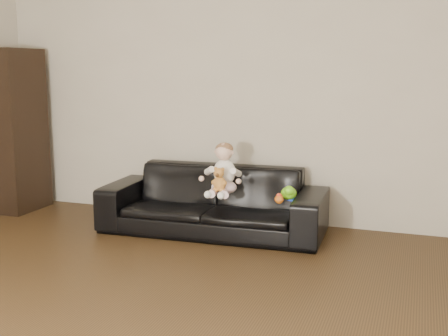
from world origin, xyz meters
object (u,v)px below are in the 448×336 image
at_px(toy_green, 289,193).
at_px(baby, 224,172).
at_px(toy_blue_disc, 293,199).
at_px(cabinet, 15,131).
at_px(toy_rattle, 279,199).
at_px(teddy_bear, 219,180).
at_px(sofa, 213,200).

bearing_deg(toy_green, baby, 178.69).
height_order(toy_green, toy_blue_disc, toy_green).
relative_size(toy_green, toy_blue_disc, 1.39).
bearing_deg(baby, cabinet, 157.00).
bearing_deg(toy_blue_disc, toy_rattle, -115.34).
xyz_separation_m(teddy_bear, toy_green, (0.55, 0.12, -0.10)).
relative_size(teddy_bear, toy_green, 1.30).
relative_size(teddy_bear, toy_rattle, 2.76).
height_order(sofa, cabinet, cabinet).
bearing_deg(toy_rattle, toy_green, 75.66).
height_order(sofa, teddy_bear, teddy_bear).
bearing_deg(toy_blue_disc, teddy_bear, -168.14).
bearing_deg(sofa, toy_rattle, -25.01).
xyz_separation_m(baby, toy_rattle, (0.52, -0.17, -0.16)).
bearing_deg(teddy_bear, sofa, 106.04).
distance_m(sofa, toy_rattle, 0.72).
height_order(teddy_bear, toy_blue_disc, teddy_bear).
height_order(cabinet, baby, cabinet).
relative_size(baby, toy_green, 2.84).
distance_m(toy_green, toy_blue_disc, 0.06).
distance_m(baby, teddy_bear, 0.14).
xyz_separation_m(cabinet, toy_green, (2.81, -0.22, -0.38)).
bearing_deg(toy_blue_disc, toy_green, -174.23).
distance_m(baby, toy_rattle, 0.57).
height_order(cabinet, toy_blue_disc, cabinet).
bearing_deg(toy_blue_disc, cabinet, 175.73).
distance_m(sofa, toy_blue_disc, 0.74).
relative_size(sofa, toy_green, 12.57).
bearing_deg(toy_rattle, sofa, 157.35).
bearing_deg(teddy_bear, toy_blue_disc, -3.32).
height_order(baby, toy_blue_disc, baby).
distance_m(teddy_bear, toy_green, 0.57).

